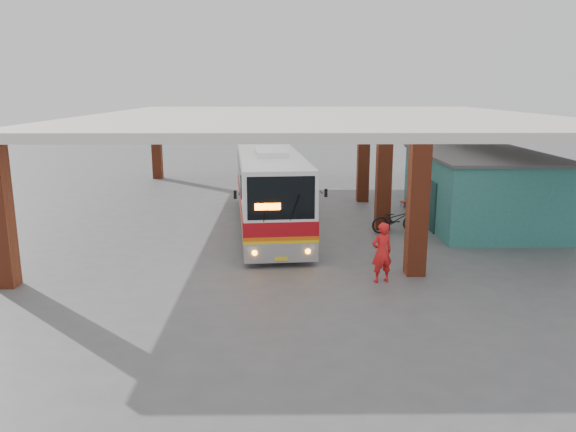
# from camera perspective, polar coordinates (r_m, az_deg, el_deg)

# --- Properties ---
(ground) EXTENTS (90.00, 90.00, 0.00)m
(ground) POSITION_cam_1_polar(r_m,az_deg,el_deg) (20.96, 2.80, -3.30)
(ground) COLOR #515154
(ground) RESTS_ON ground
(brick_columns) EXTENTS (20.10, 21.60, 4.35)m
(brick_columns) POSITION_cam_1_polar(r_m,az_deg,el_deg) (25.51, 5.41, 4.55)
(brick_columns) COLOR #943B20
(brick_columns) RESTS_ON ground
(canopy_roof) EXTENTS (21.00, 23.00, 0.30)m
(canopy_roof) POSITION_cam_1_polar(r_m,az_deg,el_deg) (26.69, 3.17, 9.97)
(canopy_roof) COLOR silver
(canopy_roof) RESTS_ON brick_columns
(shop_building) EXTENTS (5.20, 8.20, 3.11)m
(shop_building) POSITION_cam_1_polar(r_m,az_deg,el_deg) (25.98, 19.05, 2.69)
(shop_building) COLOR #2D7069
(shop_building) RESTS_ON ground
(coach_bus) EXTENTS (3.54, 12.01, 3.45)m
(coach_bus) POSITION_cam_1_polar(r_m,az_deg,el_deg) (23.90, -1.94, 2.92)
(coach_bus) COLOR white
(coach_bus) RESTS_ON ground
(motorcycle) EXTENTS (2.21, 1.22, 1.10)m
(motorcycle) POSITION_cam_1_polar(r_m,az_deg,el_deg) (23.56, 10.86, -0.33)
(motorcycle) COLOR black
(motorcycle) RESTS_ON ground
(pedestrian) EXTENTS (0.79, 0.64, 1.88)m
(pedestrian) POSITION_cam_1_polar(r_m,az_deg,el_deg) (17.36, 9.51, -3.67)
(pedestrian) COLOR red
(pedestrian) RESTS_ON ground
(red_chair) EXTENTS (0.55, 0.55, 0.88)m
(red_chair) POSITION_cam_1_polar(r_m,az_deg,el_deg) (28.81, 12.12, 1.70)
(red_chair) COLOR #B21C13
(red_chair) RESTS_ON ground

